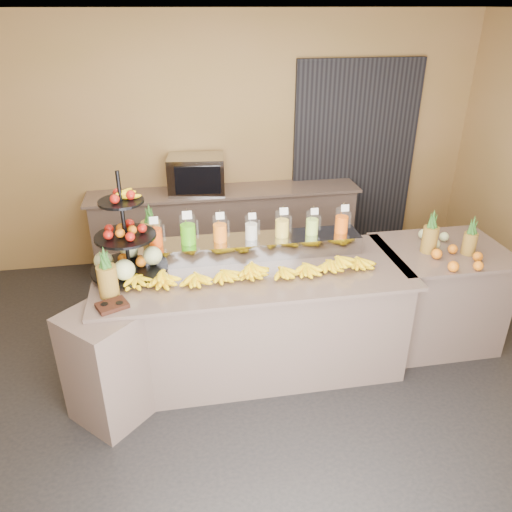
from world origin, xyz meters
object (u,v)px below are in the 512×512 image
object	(u,v)px
pitcher_tray	(251,247)
condiment_caddy	(112,305)
right_fruit_pile	(453,250)
fruit_stand	(132,249)
banana_heap	(252,269)
oven_warmer	(196,174)

from	to	relation	value
pitcher_tray	condiment_caddy	distance (m)	1.27
pitcher_tray	right_fruit_pile	size ratio (longest dim) A/B	4.27
pitcher_tray	fruit_stand	distance (m)	0.98
condiment_caddy	right_fruit_pile	size ratio (longest dim) A/B	0.47
pitcher_tray	right_fruit_pile	bearing A→B (deg)	-11.98
fruit_stand	condiment_caddy	world-z (taller)	fruit_stand
banana_heap	oven_warmer	size ratio (longest dim) A/B	3.20
fruit_stand	right_fruit_pile	xyz separation A→B (m)	(2.60, -0.18, -0.14)
pitcher_tray	condiment_caddy	xyz separation A→B (m)	(-1.09, -0.65, -0.06)
oven_warmer	right_fruit_pile	bearing A→B (deg)	-39.51
pitcher_tray	oven_warmer	size ratio (longest dim) A/B	3.01
banana_heap	right_fruit_pile	distance (m)	1.70
condiment_caddy	right_fruit_pile	xyz separation A→B (m)	(2.73, 0.30, 0.06)
pitcher_tray	banana_heap	bearing A→B (deg)	-98.71
condiment_caddy	right_fruit_pile	world-z (taller)	right_fruit_pile
condiment_caddy	banana_heap	bearing A→B (deg)	14.86
condiment_caddy	fruit_stand	bearing A→B (deg)	74.08
fruit_stand	right_fruit_pile	world-z (taller)	fruit_stand
pitcher_tray	right_fruit_pile	distance (m)	1.67
fruit_stand	oven_warmer	distance (m)	1.94
banana_heap	oven_warmer	xyz separation A→B (m)	(-0.29, 2.04, 0.14)
right_fruit_pile	oven_warmer	xyz separation A→B (m)	(-1.98, 2.02, 0.13)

